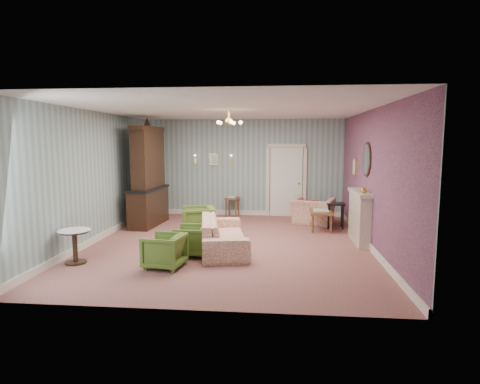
# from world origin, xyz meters

# --- Properties ---
(floor) EXTENTS (7.00, 7.00, 0.00)m
(floor) POSITION_xyz_m (0.00, 0.00, 0.00)
(floor) COLOR #996059
(floor) RESTS_ON ground
(ceiling) EXTENTS (7.00, 7.00, 0.00)m
(ceiling) POSITION_xyz_m (0.00, 0.00, 2.90)
(ceiling) COLOR white
(ceiling) RESTS_ON ground
(wall_back) EXTENTS (6.00, 0.00, 6.00)m
(wall_back) POSITION_xyz_m (0.00, 3.50, 1.45)
(wall_back) COLOR gray
(wall_back) RESTS_ON ground
(wall_front) EXTENTS (6.00, 0.00, 6.00)m
(wall_front) POSITION_xyz_m (0.00, -3.50, 1.45)
(wall_front) COLOR gray
(wall_front) RESTS_ON ground
(wall_left) EXTENTS (0.00, 7.00, 7.00)m
(wall_left) POSITION_xyz_m (-3.00, 0.00, 1.45)
(wall_left) COLOR gray
(wall_left) RESTS_ON ground
(wall_right) EXTENTS (0.00, 7.00, 7.00)m
(wall_right) POSITION_xyz_m (3.00, 0.00, 1.45)
(wall_right) COLOR gray
(wall_right) RESTS_ON ground
(wall_right_floral) EXTENTS (0.00, 7.00, 7.00)m
(wall_right_floral) POSITION_xyz_m (2.98, 0.00, 1.45)
(wall_right_floral) COLOR #C36171
(wall_right_floral) RESTS_ON ground
(door) EXTENTS (1.12, 0.12, 2.16)m
(door) POSITION_xyz_m (1.30, 3.46, 1.08)
(door) COLOR white
(door) RESTS_ON floor
(olive_chair_a) EXTENTS (0.69, 0.73, 0.67)m
(olive_chair_a) POSITION_xyz_m (-0.95, -1.76, 0.33)
(olive_chair_a) COLOR #506F27
(olive_chair_a) RESTS_ON floor
(olive_chair_b) EXTENTS (0.61, 0.65, 0.66)m
(olive_chair_b) POSITION_xyz_m (-0.61, -0.97, 0.33)
(olive_chair_b) COLOR #506F27
(olive_chair_b) RESTS_ON floor
(olive_chair_c) EXTENTS (0.86, 0.90, 0.77)m
(olive_chair_c) POSITION_xyz_m (-0.84, 0.74, 0.38)
(olive_chair_c) COLOR #506F27
(olive_chair_c) RESTS_ON floor
(sofa_chintz) EXTENTS (1.07, 2.34, 0.88)m
(sofa_chintz) POSITION_xyz_m (-0.06, -0.45, 0.44)
(sofa_chintz) COLOR #AC4C45
(sofa_chintz) RESTS_ON floor
(wingback_chair) EXTENTS (1.24, 0.99, 0.94)m
(wingback_chair) POSITION_xyz_m (2.02, 2.37, 0.47)
(wingback_chair) COLOR #AC4C45
(wingback_chair) RESTS_ON floor
(dresser) EXTENTS (0.69, 1.71, 2.79)m
(dresser) POSITION_xyz_m (-2.39, 1.78, 1.39)
(dresser) COLOR black
(dresser) RESTS_ON floor
(fireplace) EXTENTS (0.30, 1.40, 1.16)m
(fireplace) POSITION_xyz_m (2.86, 0.40, 0.58)
(fireplace) COLOR beige
(fireplace) RESTS_ON floor
(mantel_vase) EXTENTS (0.15, 0.15, 0.15)m
(mantel_vase) POSITION_xyz_m (2.84, 0.00, 1.23)
(mantel_vase) COLOR gold
(mantel_vase) RESTS_ON fireplace
(oval_mirror) EXTENTS (0.04, 0.76, 0.84)m
(oval_mirror) POSITION_xyz_m (2.96, 0.40, 1.85)
(oval_mirror) COLOR white
(oval_mirror) RESTS_ON wall_right
(framed_print) EXTENTS (0.04, 0.34, 0.42)m
(framed_print) POSITION_xyz_m (2.97, 1.75, 1.60)
(framed_print) COLOR gold
(framed_print) RESTS_ON wall_right
(coffee_table) EXTENTS (0.58, 1.01, 0.51)m
(coffee_table) POSITION_xyz_m (2.15, 1.63, 0.25)
(coffee_table) COLOR brown
(coffee_table) RESTS_ON floor
(side_table_black) EXTENTS (0.47, 0.47, 0.67)m
(side_table_black) POSITION_xyz_m (2.54, 1.83, 0.33)
(side_table_black) COLOR black
(side_table_black) RESTS_ON floor
(pedestal_table) EXTENTS (0.64, 0.64, 0.63)m
(pedestal_table) POSITION_xyz_m (-2.65, -1.67, 0.32)
(pedestal_table) COLOR black
(pedestal_table) RESTS_ON floor
(nesting_table) EXTENTS (0.44, 0.54, 0.64)m
(nesting_table) POSITION_xyz_m (-0.29, 3.15, 0.32)
(nesting_table) COLOR brown
(nesting_table) RESTS_ON floor
(gilt_mirror_back) EXTENTS (0.28, 0.06, 0.36)m
(gilt_mirror_back) POSITION_xyz_m (-0.90, 3.46, 1.70)
(gilt_mirror_back) COLOR gold
(gilt_mirror_back) RESTS_ON wall_back
(sconce_left) EXTENTS (0.16, 0.12, 0.30)m
(sconce_left) POSITION_xyz_m (-1.45, 3.44, 1.70)
(sconce_left) COLOR gold
(sconce_left) RESTS_ON wall_back
(sconce_right) EXTENTS (0.16, 0.12, 0.30)m
(sconce_right) POSITION_xyz_m (-0.35, 3.44, 1.70)
(sconce_right) COLOR gold
(sconce_right) RESTS_ON wall_back
(chandelier) EXTENTS (0.56, 0.56, 0.36)m
(chandelier) POSITION_xyz_m (0.00, 0.00, 2.63)
(chandelier) COLOR gold
(chandelier) RESTS_ON ceiling
(burgundy_cushion) EXTENTS (0.41, 0.28, 0.39)m
(burgundy_cushion) POSITION_xyz_m (1.97, 2.22, 0.48)
(burgundy_cushion) COLOR maroon
(burgundy_cushion) RESTS_ON wingback_chair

